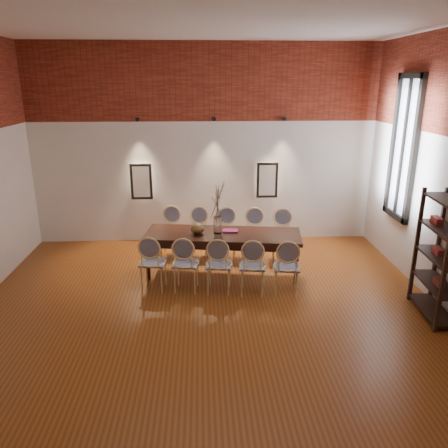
{
  "coord_description": "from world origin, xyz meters",
  "views": [
    {
      "loc": [
        -0.07,
        -5.42,
        3.26
      ],
      "look_at": [
        0.29,
        1.31,
        1.05
      ],
      "focal_mm": 35.0,
      "sensor_mm": 36.0,
      "label": 1
    }
  ],
  "objects_px": {
    "chair_near_d": "(253,265)",
    "bowl": "(197,229)",
    "vase": "(218,225)",
    "shelving_rack": "(441,258)",
    "chair_far_b": "(198,234)",
    "chair_near_a": "(153,262)",
    "dining_table": "(223,253)",
    "chair_far_a": "(171,233)",
    "chair_near_b": "(186,263)",
    "chair_far_d": "(254,236)",
    "chair_far_c": "(226,235)",
    "chair_near_e": "(287,267)",
    "book": "(230,231)",
    "chair_far_e": "(282,236)",
    "chair_near_c": "(219,264)"
  },
  "relations": [
    {
      "from": "chair_far_b",
      "to": "chair_far_e",
      "type": "height_order",
      "value": "same"
    },
    {
      "from": "chair_near_e",
      "to": "chair_near_a",
      "type": "bearing_deg",
      "value": -180.0
    },
    {
      "from": "dining_table",
      "to": "bowl",
      "type": "bearing_deg",
      "value": -173.46
    },
    {
      "from": "chair_far_b",
      "to": "vase",
      "type": "distance_m",
      "value": 0.94
    },
    {
      "from": "vase",
      "to": "shelving_rack",
      "type": "xyz_separation_m",
      "value": [
        3.08,
        -1.64,
        0.0
      ]
    },
    {
      "from": "chair_far_a",
      "to": "book",
      "type": "height_order",
      "value": "chair_far_a"
    },
    {
      "from": "chair_near_b",
      "to": "chair_near_d",
      "type": "xyz_separation_m",
      "value": [
        1.06,
        -0.14,
        0.0
      ]
    },
    {
      "from": "chair_far_c",
      "to": "chair_far_d",
      "type": "xyz_separation_m",
      "value": [
        0.53,
        -0.07,
        0.0
      ]
    },
    {
      "from": "chair_far_c",
      "to": "shelving_rack",
      "type": "distance_m",
      "value": 3.74
    },
    {
      "from": "chair_near_c",
      "to": "vase",
      "type": "xyz_separation_m",
      "value": [
        0.01,
        0.72,
        0.43
      ]
    },
    {
      "from": "chair_near_a",
      "to": "chair_far_b",
      "type": "xyz_separation_m",
      "value": [
        0.72,
        1.34,
        0.0
      ]
    },
    {
      "from": "chair_far_d",
      "to": "vase",
      "type": "bearing_deg",
      "value": 48.62
    },
    {
      "from": "chair_near_b",
      "to": "chair_far_a",
      "type": "bearing_deg",
      "value": 110.67
    },
    {
      "from": "vase",
      "to": "bowl",
      "type": "distance_m",
      "value": 0.35
    },
    {
      "from": "bowl",
      "to": "shelving_rack",
      "type": "height_order",
      "value": "shelving_rack"
    },
    {
      "from": "chair_far_b",
      "to": "chair_far_e",
      "type": "xyz_separation_m",
      "value": [
        1.6,
        -0.22,
        0.0
      ]
    },
    {
      "from": "chair_near_b",
      "to": "shelving_rack",
      "type": "distance_m",
      "value": 3.78
    },
    {
      "from": "chair_near_d",
      "to": "chair_far_a",
      "type": "xyz_separation_m",
      "value": [
        -1.4,
        1.63,
        0.0
      ]
    },
    {
      "from": "chair_far_c",
      "to": "chair_near_e",
      "type": "bearing_deg",
      "value": 127.04
    },
    {
      "from": "chair_near_b",
      "to": "chair_near_d",
      "type": "height_order",
      "value": "same"
    },
    {
      "from": "chair_near_d",
      "to": "shelving_rack",
      "type": "distance_m",
      "value": 2.73
    },
    {
      "from": "dining_table",
      "to": "chair_far_a",
      "type": "xyz_separation_m",
      "value": [
        -0.97,
        0.85,
        0.09
      ]
    },
    {
      "from": "chair_near_e",
      "to": "chair_far_e",
      "type": "bearing_deg",
      "value": 90.0
    },
    {
      "from": "chair_far_c",
      "to": "chair_far_d",
      "type": "bearing_deg",
      "value": -180.0
    },
    {
      "from": "vase",
      "to": "dining_table",
      "type": "bearing_deg",
      "value": -7.73
    },
    {
      "from": "bowl",
      "to": "chair_far_c",
      "type": "bearing_deg",
      "value": 52.46
    },
    {
      "from": "chair_far_c",
      "to": "shelving_rack",
      "type": "xyz_separation_m",
      "value": [
        2.9,
        -2.33,
        0.43
      ]
    },
    {
      "from": "chair_near_a",
      "to": "chair_far_c",
      "type": "bearing_deg",
      "value": 52.96
    },
    {
      "from": "dining_table",
      "to": "chair_far_b",
      "type": "relative_size",
      "value": 2.86
    },
    {
      "from": "chair_far_b",
      "to": "chair_near_a",
      "type": "bearing_deg",
      "value": 69.33
    },
    {
      "from": "chair_near_e",
      "to": "book",
      "type": "xyz_separation_m",
      "value": [
        -0.83,
        0.93,
        0.3
      ]
    },
    {
      "from": "vase",
      "to": "chair_far_b",
      "type": "bearing_deg",
      "value": 114.41
    },
    {
      "from": "chair_near_d",
      "to": "bowl",
      "type": "bearing_deg",
      "value": 145.8
    },
    {
      "from": "chair_near_b",
      "to": "bowl",
      "type": "relative_size",
      "value": 3.92
    },
    {
      "from": "chair_near_c",
      "to": "chair_far_b",
      "type": "relative_size",
      "value": 1.0
    },
    {
      "from": "chair_near_e",
      "to": "book",
      "type": "distance_m",
      "value": 1.28
    },
    {
      "from": "chair_far_e",
      "to": "chair_near_d",
      "type": "bearing_deg",
      "value": 69.33
    },
    {
      "from": "chair_near_d",
      "to": "chair_far_b",
      "type": "relative_size",
      "value": 1.0
    },
    {
      "from": "chair_near_a",
      "to": "chair_near_c",
      "type": "bearing_deg",
      "value": 0.0
    },
    {
      "from": "chair_near_d",
      "to": "chair_near_b",
      "type": "bearing_deg",
      "value": 180.0
    },
    {
      "from": "chair_far_d",
      "to": "shelving_rack",
      "type": "height_order",
      "value": "shelving_rack"
    },
    {
      "from": "chair_near_a",
      "to": "chair_near_b",
      "type": "xyz_separation_m",
      "value": [
        0.53,
        -0.07,
        0.0
      ]
    },
    {
      "from": "chair_near_b",
      "to": "chair_near_c",
      "type": "xyz_separation_m",
      "value": [
        0.53,
        -0.07,
        0.0
      ]
    },
    {
      "from": "chair_far_b",
      "to": "chair_far_c",
      "type": "distance_m",
      "value": 0.54
    },
    {
      "from": "chair_near_e",
      "to": "shelving_rack",
      "type": "relative_size",
      "value": 0.52
    },
    {
      "from": "chair_far_e",
      "to": "vase",
      "type": "height_order",
      "value": "vase"
    },
    {
      "from": "chair_near_e",
      "to": "vase",
      "type": "relative_size",
      "value": 3.13
    },
    {
      "from": "chair_near_b",
      "to": "chair_far_c",
      "type": "xyz_separation_m",
      "value": [
        0.72,
        1.34,
        0.0
      ]
    },
    {
      "from": "chair_far_c",
      "to": "chair_far_e",
      "type": "bearing_deg",
      "value": -180.0
    },
    {
      "from": "dining_table",
      "to": "chair_near_c",
      "type": "distance_m",
      "value": 0.72
    }
  ]
}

